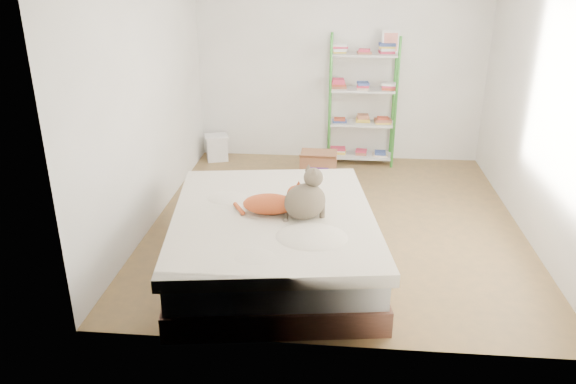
# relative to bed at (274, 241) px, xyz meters

# --- Properties ---
(room) EXTENTS (3.81, 4.21, 2.61)m
(room) POSITION_rel_bed_xyz_m (0.54, 1.05, 1.03)
(room) COLOR olive
(room) RESTS_ON ground
(bed) EXTENTS (1.99, 2.35, 0.55)m
(bed) POSITION_rel_bed_xyz_m (0.00, 0.00, 0.00)
(bed) COLOR brown
(bed) RESTS_ON ground
(orange_cat) EXTENTS (0.55, 0.31, 0.22)m
(orange_cat) POSITION_rel_bed_xyz_m (-0.03, -0.01, 0.38)
(orange_cat) COLOR #D0582D
(orange_cat) RESTS_ON bed
(grey_cat) EXTENTS (0.50, 0.48, 0.44)m
(grey_cat) POSITION_rel_bed_xyz_m (0.28, -0.08, 0.49)
(grey_cat) COLOR brown
(grey_cat) RESTS_ON bed
(shelf_unit) EXTENTS (0.88, 0.36, 1.74)m
(shelf_unit) POSITION_rel_bed_xyz_m (0.84, 2.93, 0.55)
(shelf_unit) COLOR green
(shelf_unit) RESTS_ON ground
(cardboard_box) EXTENTS (0.46, 0.44, 0.37)m
(cardboard_box) POSITION_rel_bed_xyz_m (0.30, 2.34, -0.11)
(cardboard_box) COLOR #955E42
(cardboard_box) RESTS_ON ground
(white_bin) EXTENTS (0.37, 0.35, 0.35)m
(white_bin) POSITION_rel_bed_xyz_m (-1.11, 2.86, -0.09)
(white_bin) COLOR white
(white_bin) RESTS_ON ground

